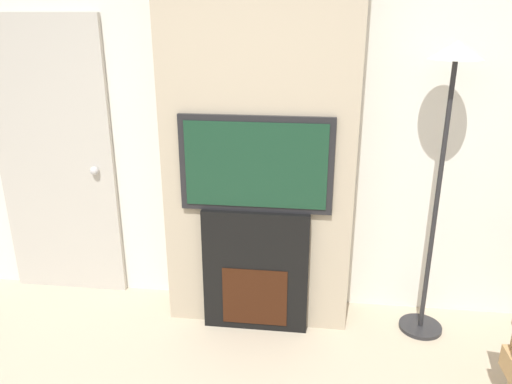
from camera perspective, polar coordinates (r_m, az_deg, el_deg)
wall_back at (r=3.39m, az=0.81°, el=8.22°), size 6.00×0.06×2.70m
chimney_breast at (r=3.19m, az=0.39°, el=7.47°), size 1.22×0.35×2.70m
fireplace at (r=3.35m, az=-0.00°, el=-8.87°), size 0.69×0.15×0.85m
television at (r=3.07m, az=-0.01°, el=3.19°), size 0.95×0.07×0.61m
floor_lamp at (r=3.15m, az=21.05°, el=7.69°), size 0.31×0.31×1.89m
entry_door at (r=3.87m, az=-21.90°, el=3.19°), size 0.87×0.09×2.03m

